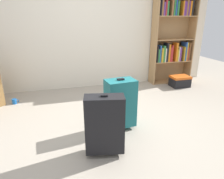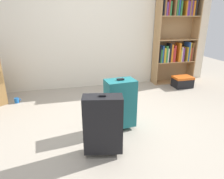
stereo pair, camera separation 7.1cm
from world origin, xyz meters
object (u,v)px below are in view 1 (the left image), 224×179
at_px(storage_box, 180,81).
at_px(suitcase_black, 105,124).
at_px(mug, 15,101).
at_px(suitcase_teal, 120,103).
at_px(bookshelf, 172,37).

relative_size(storage_box, suitcase_black, 0.57).
bearing_deg(mug, storage_box, 0.97).
height_order(suitcase_teal, suitcase_black, suitcase_teal).
height_order(mug, suitcase_teal, suitcase_teal).
relative_size(mug, suitcase_black, 0.16).
distance_m(bookshelf, suitcase_teal, 2.67).
bearing_deg(suitcase_black, storage_box, 40.47).
distance_m(mug, suitcase_black, 2.26).
bearing_deg(suitcase_black, suitcase_teal, 55.79).
height_order(storage_box, suitcase_teal, suitcase_teal).
height_order(bookshelf, storage_box, bookshelf).
bearing_deg(mug, suitcase_black, -55.68).
bearing_deg(bookshelf, mug, -172.11).
bearing_deg(mug, suitcase_teal, -39.69).
relative_size(bookshelf, suitcase_black, 2.75).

